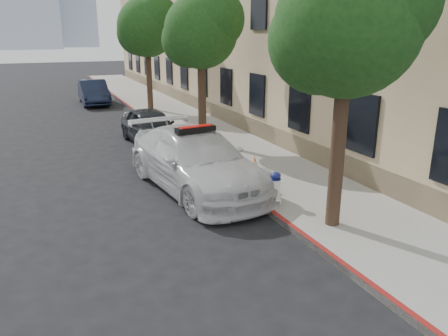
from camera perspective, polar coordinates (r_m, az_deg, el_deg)
ground at (r=10.27m, az=-6.29°, el=-6.36°), size 120.00×120.00×0.00m
sidewalk at (r=20.43m, az=-4.89°, el=5.85°), size 3.20×50.00×0.15m
curb_strip at (r=20.02m, az=-9.09°, el=5.46°), size 0.12×50.00×0.15m
building at (r=26.81m, az=3.29°, el=19.17°), size 8.00×36.00×10.00m
tree_near at (r=8.97m, az=16.10°, el=17.75°), size 2.92×2.82×5.62m
tree_mid at (r=16.02m, az=-2.90°, el=17.47°), size 2.77×2.64×5.43m
tree_far at (r=23.69m, az=-9.99°, el=17.72°), size 3.10×3.00×5.81m
police_car at (r=11.79m, az=-3.66°, el=1.00°), size 2.93×5.75×1.75m
parked_car_mid at (r=16.95m, az=-9.57°, el=5.37°), size 1.83×4.03×1.34m
parked_car_far at (r=27.46m, az=-16.67°, el=9.46°), size 1.53×4.29×1.41m
fire_hydrant at (r=10.53m, az=6.71°, el=-2.63°), size 0.34×0.30×0.79m
traffic_cone at (r=12.26m, az=4.03°, el=0.08°), size 0.41×0.41×0.68m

